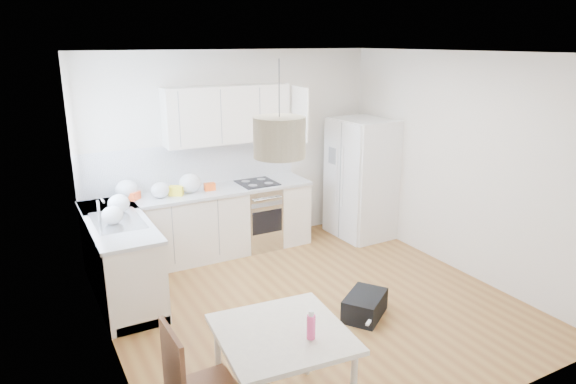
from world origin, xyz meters
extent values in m
plane|color=brown|center=(0.00, 0.00, 0.00)|extent=(4.20, 4.20, 0.00)
plane|color=white|center=(0.00, 0.00, 2.70)|extent=(4.20, 4.20, 0.00)
plane|color=silver|center=(0.00, 2.10, 1.35)|extent=(4.20, 0.00, 4.20)
plane|color=silver|center=(-2.10, 0.00, 1.35)|extent=(0.00, 4.20, 4.20)
plane|color=silver|center=(2.10, 0.00, 1.35)|extent=(0.00, 4.20, 4.20)
cube|color=#BFE0F9|center=(-2.09, 1.15, 1.75)|extent=(0.02, 1.00, 1.00)
cube|color=silver|center=(-0.60, 1.80, 0.44)|extent=(3.00, 0.60, 0.88)
cube|color=silver|center=(-1.80, 1.20, 0.44)|extent=(0.60, 1.80, 0.88)
cube|color=silver|center=(-0.60, 1.80, 0.90)|extent=(3.02, 0.64, 0.04)
cube|color=silver|center=(-1.80, 1.20, 0.90)|extent=(0.64, 1.82, 0.04)
cube|color=white|center=(-0.60, 2.09, 1.21)|extent=(3.00, 0.01, 0.58)
cube|color=white|center=(-2.09, 1.20, 1.21)|extent=(0.01, 1.80, 0.58)
cube|color=silver|center=(-0.15, 1.94, 1.88)|extent=(1.70, 0.32, 0.75)
cube|color=beige|center=(-1.12, -1.43, 0.72)|extent=(1.02, 1.02, 0.04)
cylinder|color=silver|center=(-1.48, -1.00, 0.35)|extent=(0.05, 0.05, 0.70)
cylinder|color=silver|center=(-0.69, -1.07, 0.35)|extent=(0.05, 0.05, 0.70)
cylinder|color=#EE4281|center=(-0.98, -1.61, 0.85)|extent=(0.07, 0.07, 0.22)
cube|color=black|center=(0.35, -0.52, 0.12)|extent=(0.63, 0.59, 0.25)
cylinder|color=#BFB093|center=(-1.09, -1.33, 2.18)|extent=(0.37, 0.37, 0.28)
ellipsoid|color=silver|center=(-1.53, 1.90, 1.04)|extent=(0.27, 0.23, 0.25)
ellipsoid|color=silver|center=(-1.16, 1.76, 1.02)|extent=(0.23, 0.19, 0.20)
ellipsoid|color=silver|center=(-0.75, 1.80, 1.05)|extent=(0.29, 0.24, 0.26)
ellipsoid|color=silver|center=(-1.72, 1.42, 1.03)|extent=(0.24, 0.21, 0.22)
ellipsoid|color=silver|center=(-1.86, 1.05, 1.02)|extent=(0.23, 0.19, 0.20)
cube|color=#CE4612|center=(-0.50, 1.78, 0.97)|extent=(0.15, 0.10, 0.10)
cube|color=yellow|center=(-0.95, 1.77, 0.98)|extent=(0.21, 0.18, 0.12)
cube|color=#C73F18|center=(-1.46, 1.83, 0.97)|extent=(0.17, 0.17, 0.10)
camera|label=1|loc=(-2.69, -4.39, 2.82)|focal=32.00mm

